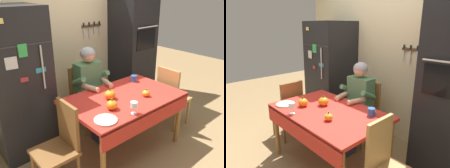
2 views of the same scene
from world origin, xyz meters
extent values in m
plane|color=#93754C|center=(0.00, 0.00, 0.00)|extent=(10.00, 10.00, 0.00)
cube|color=beige|center=(0.05, 1.35, 1.30)|extent=(3.70, 0.10, 2.60)
cube|color=#4C3823|center=(0.41, 1.29, 1.41)|extent=(0.36, 0.02, 0.04)
cube|color=silver|center=(0.26, 1.28, 1.31)|extent=(0.02, 0.01, 0.16)
cube|color=black|center=(0.26, 1.28, 1.44)|extent=(0.02, 0.01, 0.06)
cube|color=silver|center=(0.36, 1.28, 1.31)|extent=(0.02, 0.01, 0.17)
cube|color=black|center=(0.36, 1.28, 1.44)|extent=(0.02, 0.01, 0.06)
cube|color=silver|center=(0.46, 1.28, 1.34)|extent=(0.02, 0.01, 0.12)
cube|color=black|center=(0.46, 1.28, 1.44)|extent=(0.02, 0.01, 0.06)
cube|color=silver|center=(0.56, 1.28, 1.32)|extent=(0.02, 0.01, 0.14)
cube|color=black|center=(0.56, 1.28, 1.44)|extent=(0.02, 0.01, 0.06)
cube|color=black|center=(-0.95, 0.96, 0.90)|extent=(0.68, 0.68, 1.80)
cylinder|color=silver|center=(-0.76, 0.60, 1.15)|extent=(0.02, 0.02, 0.50)
cube|color=#333335|center=(-0.95, 0.62, 1.42)|extent=(0.67, 0.01, 0.01)
cube|color=teal|center=(-0.78, 0.61, 1.12)|extent=(0.12, 0.01, 0.05)
cube|color=green|center=(-0.95, 0.61, 1.37)|extent=(0.09, 0.01, 0.14)
cube|color=silver|center=(-1.08, 0.61, 1.26)|extent=(0.12, 0.02, 0.13)
cube|color=#B73338|center=(-0.98, 0.61, 1.06)|extent=(0.08, 0.02, 0.05)
cube|color=black|center=(1.05, 1.00, 1.05)|extent=(0.60, 0.60, 2.10)
cube|color=black|center=(1.05, 0.70, 1.20)|extent=(0.42, 0.01, 0.32)
cylinder|color=silver|center=(1.05, 0.67, 1.40)|extent=(0.45, 0.02, 0.02)
cylinder|color=#9E6B33|center=(-0.64, -0.29, 0.35)|extent=(0.06, 0.06, 0.70)
cylinder|color=#9E6B33|center=(-0.64, 0.49, 0.35)|extent=(0.06, 0.06, 0.70)
cylinder|color=#9E6B33|center=(0.64, -0.29, 0.35)|extent=(0.06, 0.06, 0.70)
cylinder|color=#9E6B33|center=(0.64, 0.49, 0.35)|extent=(0.06, 0.06, 0.70)
cube|color=red|center=(0.00, 0.10, 0.72)|extent=(1.40, 0.90, 0.04)
cube|color=red|center=(0.00, -0.34, 0.62)|extent=(1.40, 0.01, 0.20)
cube|color=#9E6B33|center=(-0.06, 0.79, 0.43)|extent=(0.40, 0.40, 0.04)
cube|color=#9E6B33|center=(-0.06, 0.97, 0.69)|extent=(0.36, 0.04, 0.48)
cylinder|color=#9E6B33|center=(-0.23, 0.62, 0.21)|extent=(0.04, 0.04, 0.41)
cylinder|color=#9E6B33|center=(-0.23, 0.96, 0.21)|extent=(0.04, 0.04, 0.41)
cylinder|color=#9E6B33|center=(0.11, 0.62, 0.21)|extent=(0.04, 0.04, 0.41)
cylinder|color=#9E6B33|center=(0.11, 0.96, 0.21)|extent=(0.04, 0.04, 0.41)
cube|color=#38384C|center=(-0.16, 0.41, 0.04)|extent=(0.10, 0.22, 0.08)
cube|color=#38384C|center=(0.04, 0.41, 0.04)|extent=(0.10, 0.22, 0.08)
cylinder|color=#38384C|center=(-0.16, 0.47, 0.23)|extent=(0.09, 0.09, 0.38)
cylinder|color=#38384C|center=(0.04, 0.47, 0.23)|extent=(0.09, 0.09, 0.38)
cube|color=#38384C|center=(-0.15, 0.63, 0.50)|extent=(0.12, 0.40, 0.11)
cube|color=#38384C|center=(0.03, 0.63, 0.50)|extent=(0.12, 0.40, 0.11)
cube|color=#4C7F56|center=(-0.06, 0.75, 0.79)|extent=(0.36, 0.20, 0.48)
cylinder|color=#4C7F56|center=(-0.26, 0.68, 0.83)|extent=(0.07, 0.26, 0.18)
cylinder|color=#4C7F56|center=(0.14, 0.68, 0.83)|extent=(0.07, 0.26, 0.18)
cylinder|color=#D8A884|center=(-0.20, 0.51, 0.78)|extent=(0.13, 0.27, 0.07)
cylinder|color=#D8A884|center=(0.08, 0.51, 0.78)|extent=(0.13, 0.27, 0.07)
sphere|color=#D8A884|center=(-0.06, 0.73, 1.14)|extent=(0.19, 0.19, 0.19)
ellipsoid|color=#99999E|center=(-0.06, 0.74, 1.16)|extent=(0.21, 0.21, 0.17)
cube|color=tan|center=(0.98, 0.04, 0.43)|extent=(0.40, 0.40, 0.04)
cube|color=tan|center=(0.80, 0.04, 0.69)|extent=(0.04, 0.36, 0.48)
cylinder|color=tan|center=(1.15, -0.13, 0.21)|extent=(0.04, 0.04, 0.41)
cylinder|color=tan|center=(0.81, -0.13, 0.21)|extent=(0.04, 0.04, 0.41)
cylinder|color=tan|center=(1.15, 0.21, 0.21)|extent=(0.04, 0.04, 0.41)
cylinder|color=tan|center=(0.81, 0.21, 0.21)|extent=(0.04, 0.04, 0.41)
cube|color=brown|center=(-0.98, 0.07, 0.43)|extent=(0.40, 0.40, 0.04)
cube|color=brown|center=(-0.80, 0.07, 0.69)|extent=(0.04, 0.36, 0.48)
cylinder|color=brown|center=(-0.81, 0.24, 0.21)|extent=(0.04, 0.04, 0.41)
cylinder|color=#2D569E|center=(0.44, 0.36, 0.79)|extent=(0.09, 0.09, 0.09)
torus|color=#2D569E|center=(0.49, 0.36, 0.79)|extent=(0.05, 0.01, 0.05)
cylinder|color=white|center=(-0.21, -0.28, 0.74)|extent=(0.06, 0.06, 0.01)
cylinder|color=white|center=(-0.21, -0.28, 0.78)|extent=(0.01, 0.01, 0.07)
cylinder|color=white|center=(-0.21, -0.28, 0.85)|extent=(0.08, 0.08, 0.06)
ellipsoid|color=orange|center=(-0.17, 0.16, 0.79)|extent=(0.13, 0.13, 0.11)
cylinder|color=#4C6023|center=(-0.17, 0.16, 0.86)|extent=(0.02, 0.02, 0.02)
ellipsoid|color=orange|center=(0.21, -0.08, 0.78)|extent=(0.09, 0.09, 0.08)
cylinder|color=#4C6023|center=(0.21, -0.08, 0.83)|extent=(0.02, 0.02, 0.02)
ellipsoid|color=orange|center=(-0.32, -0.05, 0.79)|extent=(0.12, 0.12, 0.10)
cylinder|color=#4C6023|center=(-0.32, -0.05, 0.85)|extent=(0.02, 0.02, 0.02)
cylinder|color=beige|center=(-0.52, -0.19, 0.75)|extent=(0.24, 0.24, 0.02)
camera|label=1|loc=(-1.78, -1.75, 1.96)|focal=37.46mm
camera|label=2|loc=(1.75, -1.36, 1.73)|focal=32.59mm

